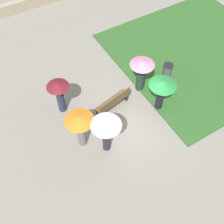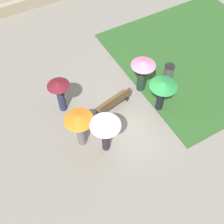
# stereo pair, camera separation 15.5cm
# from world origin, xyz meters

# --- Properties ---
(ground_plane) EXTENTS (90.00, 90.00, 0.00)m
(ground_plane) POSITION_xyz_m (0.00, 0.00, 0.00)
(ground_plane) COLOR gray
(lawn_patch_near) EXTENTS (8.42, 8.33, 0.06)m
(lawn_patch_near) POSITION_xyz_m (-5.04, -1.48, 0.03)
(lawn_patch_near) COLOR #2D5B26
(lawn_patch_near) RESTS_ON ground_plane
(park_bench) EXTENTS (1.78, 0.76, 0.90)m
(park_bench) POSITION_xyz_m (0.79, -0.64, 0.47)
(park_bench) COLOR brown
(park_bench) RESTS_ON ground_plane
(trash_bin) EXTENTS (0.49, 0.49, 0.81)m
(trash_bin) POSITION_xyz_m (-2.48, -0.98, 0.41)
(trash_bin) COLOR #4C4C51
(trash_bin) RESTS_ON ground_plane
(crowd_person_pink) EXTENTS (1.11, 1.11, 1.77)m
(crowd_person_pink) POSITION_xyz_m (-0.92, -1.05, 1.21)
(crowd_person_pink) COLOR #1E3328
(crowd_person_pink) RESTS_ON ground_plane
(crowd_person_orange) EXTENTS (1.14, 1.14, 1.88)m
(crowd_person_orange) POSITION_xyz_m (2.82, 0.26, 1.40)
(crowd_person_orange) COLOR slate
(crowd_person_orange) RESTS_ON ground_plane
(crowd_person_green) EXTENTS (1.19, 1.19, 1.75)m
(crowd_person_green) POSITION_xyz_m (-1.00, 0.36, 1.33)
(crowd_person_green) COLOR black
(crowd_person_green) RESTS_ON ground_plane
(crowd_person_white) EXTENTS (1.18, 1.18, 1.91)m
(crowd_person_white) POSITION_xyz_m (2.08, 0.97, 1.47)
(crowd_person_white) COLOR #2D2333
(crowd_person_white) RESTS_ON ground_plane
(crowd_person_maroon) EXTENTS (0.96, 0.96, 1.77)m
(crowd_person_maroon) POSITION_xyz_m (2.80, -1.77, 1.22)
(crowd_person_maroon) COLOR #282D47
(crowd_person_maroon) RESTS_ON ground_plane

